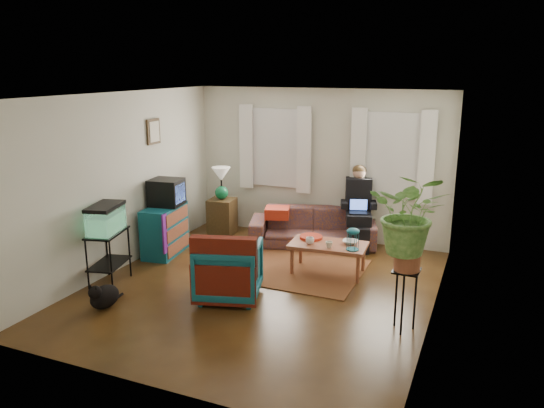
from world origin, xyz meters
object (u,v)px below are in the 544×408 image
at_px(side_table, 222,216).
at_px(coffee_table, 328,258).
at_px(sofa, 313,221).
at_px(armchair, 229,268).
at_px(plant_stand, 404,300).
at_px(aquarium_stand, 109,258).
at_px(dresser, 165,230).

height_order(side_table, coffee_table, side_table).
bearing_deg(coffee_table, side_table, 150.98).
bearing_deg(sofa, coffee_table, -79.23).
xyz_separation_m(side_table, coffee_table, (2.33, -1.09, -0.09)).
relative_size(armchair, plant_stand, 1.11).
relative_size(side_table, coffee_table, 0.58).
bearing_deg(side_table, armchair, -60.04).
xyz_separation_m(aquarium_stand, coffee_table, (2.68, 1.56, -0.15)).
bearing_deg(coffee_table, plant_stand, -49.26).
xyz_separation_m(side_table, plant_stand, (3.64, -2.42, 0.05)).
xyz_separation_m(aquarium_stand, armchair, (1.73, 0.26, 0.03)).
bearing_deg(side_table, sofa, 2.07).
relative_size(side_table, armchair, 0.78).
bearing_deg(aquarium_stand, sofa, 38.58).
height_order(armchair, coffee_table, armchair).
height_order(side_table, dresser, dresser).
bearing_deg(plant_stand, sofa, 127.99).
height_order(side_table, armchair, armchair).
relative_size(dresser, armchair, 1.07).
bearing_deg(armchair, aquarium_stand, -7.95).
distance_m(side_table, plant_stand, 4.37).
bearing_deg(side_table, plant_stand, -33.63).
relative_size(aquarium_stand, armchair, 0.92).
distance_m(side_table, aquarium_stand, 2.68).
xyz_separation_m(sofa, aquarium_stand, (-2.05, -2.71, -0.03)).
height_order(sofa, side_table, sofa).
distance_m(side_table, dresser, 1.35).
bearing_deg(dresser, side_table, 67.58).
bearing_deg(plant_stand, dresser, 164.38).
distance_m(armchair, coffee_table, 1.62).
xyz_separation_m(dresser, coffee_table, (2.67, 0.22, -0.17)).
xyz_separation_m(aquarium_stand, plant_stand, (3.99, 0.23, -0.01)).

